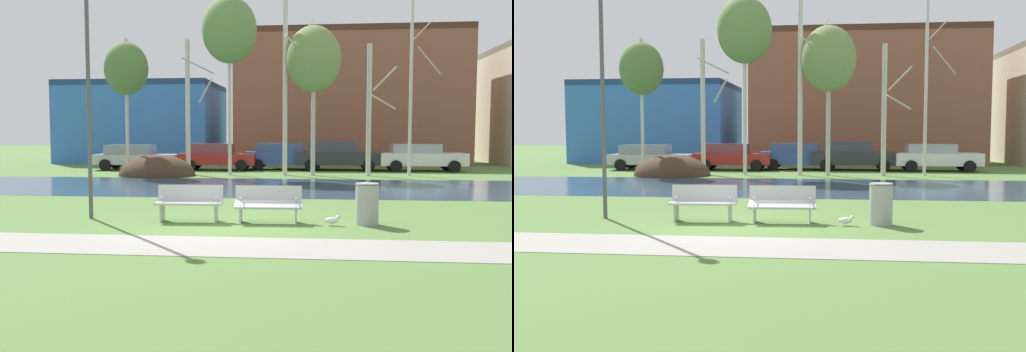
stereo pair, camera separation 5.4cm
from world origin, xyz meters
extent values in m
plane|color=#517538|center=(0.00, 10.00, 0.00)|extent=(120.00, 120.00, 0.00)
cube|color=gray|center=(0.00, -2.19, 0.01)|extent=(60.00, 1.85, 0.01)
cube|color=#2D475B|center=(0.00, 9.32, 0.00)|extent=(80.00, 7.64, 0.01)
ellipsoid|color=#423021|center=(-5.65, 14.43, 0.00)|extent=(3.75, 3.42, 2.06)
cube|color=#B2B5B7|center=(-0.96, 0.61, 0.45)|extent=(1.62, 0.56, 0.05)
cube|color=#B2B5B7|center=(-0.97, 0.89, 0.67)|extent=(1.60, 0.16, 0.40)
cube|color=#B2B5B7|center=(-1.62, 0.64, 0.23)|extent=(0.06, 0.43, 0.45)
cube|color=#B2B5B7|center=(-0.31, 0.70, 0.23)|extent=(0.06, 0.43, 0.45)
cylinder|color=#B2B5B7|center=(-1.61, 0.60, 0.59)|extent=(0.06, 0.28, 0.04)
cylinder|color=#B2B5B7|center=(-0.30, 0.66, 0.59)|extent=(0.06, 0.28, 0.04)
cube|color=#B2B5B7|center=(0.96, 0.61, 0.45)|extent=(1.62, 0.56, 0.18)
cube|color=#B2B5B7|center=(0.94, 0.89, 0.67)|extent=(1.60, 0.16, 0.40)
cube|color=#B2B5B7|center=(0.30, 0.64, 0.23)|extent=(0.06, 0.43, 0.45)
cube|color=#B2B5B7|center=(1.61, 0.70, 0.23)|extent=(0.06, 0.43, 0.45)
cylinder|color=#B2B5B7|center=(0.30, 0.60, 0.59)|extent=(0.06, 0.28, 0.04)
cylinder|color=#B2B5B7|center=(1.61, 0.66, 0.59)|extent=(0.06, 0.28, 0.04)
cylinder|color=#999B9E|center=(3.26, 0.63, 0.49)|extent=(0.54, 0.54, 0.97)
torus|color=#5B5D5E|center=(3.26, 0.63, 0.94)|extent=(0.56, 0.56, 0.04)
ellipsoid|color=white|center=(2.44, 0.41, 0.12)|extent=(0.32, 0.14, 0.14)
sphere|color=white|center=(2.58, 0.41, 0.19)|extent=(0.10, 0.10, 0.10)
cone|color=gold|center=(2.64, 0.41, 0.19)|extent=(0.06, 0.03, 0.03)
cylinder|color=gold|center=(2.46, 0.39, 0.05)|extent=(0.01, 0.01, 0.10)
cylinder|color=gold|center=(2.46, 0.44, 0.05)|extent=(0.01, 0.01, 0.10)
cylinder|color=#4C4C51|center=(-3.52, 0.91, 2.81)|extent=(0.10, 0.10, 5.62)
cylinder|color=beige|center=(-7.53, 15.63, 3.43)|extent=(0.18, 0.18, 6.86)
ellipsoid|color=#567A3D|center=(-7.53, 15.63, 5.35)|extent=(2.23, 2.23, 2.68)
cylinder|color=beige|center=(-4.34, 15.53, 3.38)|extent=(0.24, 0.24, 6.77)
cylinder|color=beige|center=(-3.54, 16.08, 4.22)|extent=(1.00, 1.40, 1.15)
cylinder|color=beige|center=(-3.67, 14.84, 5.37)|extent=(1.38, 1.35, 0.71)
cylinder|color=beige|center=(-2.17, 15.30, 4.57)|extent=(0.18, 0.18, 9.14)
ellipsoid|color=#668947|center=(-2.17, 15.30, 7.13)|extent=(2.71, 2.71, 3.25)
cylinder|color=beige|center=(0.57, 15.38, 4.60)|extent=(0.23, 0.23, 9.20)
cylinder|color=beige|center=(1.46, 15.98, 6.97)|extent=(1.09, 1.54, 1.29)
cylinder|color=beige|center=(1.17, 14.76, 6.18)|extent=(1.13, 1.10, 0.98)
cylinder|color=#BCB7A8|center=(1.95, 15.38, 3.65)|extent=(0.22, 0.22, 7.29)
ellipsoid|color=olive|center=(1.95, 15.38, 5.69)|extent=(2.67, 2.67, 3.20)
cylinder|color=beige|center=(4.65, 15.41, 3.19)|extent=(0.24, 0.24, 6.38)
cylinder|color=beige|center=(5.44, 15.95, 4.75)|extent=(1.02, 1.44, 1.08)
cylinder|color=beige|center=(5.28, 14.76, 3.54)|extent=(1.30, 1.27, 0.66)
cylinder|color=beige|center=(6.66, 15.68, 4.68)|extent=(0.15, 0.15, 9.36)
cylinder|color=beige|center=(7.26, 16.09, 7.11)|extent=(0.76, 1.08, 0.81)
cylinder|color=beige|center=(7.39, 14.93, 5.45)|extent=(1.32, 1.29, 1.16)
cube|color=#B2B5BC|center=(-7.94, 18.42, 0.60)|extent=(4.68, 1.77, 0.56)
cube|color=gray|center=(-8.31, 18.41, 1.15)|extent=(2.63, 1.54, 0.53)
cylinder|color=black|center=(-6.40, 19.29, 0.32)|extent=(0.64, 0.23, 0.64)
cylinder|color=black|center=(-6.39, 17.57, 0.32)|extent=(0.64, 0.23, 0.64)
cylinder|color=black|center=(-9.49, 19.27, 0.32)|extent=(0.64, 0.23, 0.64)
cylinder|color=black|center=(-9.47, 17.54, 0.32)|extent=(0.64, 0.23, 0.64)
cube|color=maroon|center=(-3.35, 18.67, 0.63)|extent=(4.29, 1.74, 0.61)
cube|color=brown|center=(-3.69, 18.66, 1.21)|extent=(2.41, 1.52, 0.55)
cylinder|color=black|center=(-1.95, 19.53, 0.32)|extent=(0.64, 0.23, 0.64)
cylinder|color=black|center=(-1.93, 17.83, 0.32)|extent=(0.64, 0.23, 0.64)
cylinder|color=black|center=(-4.77, 19.51, 0.32)|extent=(0.64, 0.23, 0.64)
cylinder|color=black|center=(-4.75, 17.80, 0.32)|extent=(0.64, 0.23, 0.64)
cube|color=#2D4793|center=(0.46, 19.46, 0.67)|extent=(4.75, 1.87, 0.70)
cube|color=#32457F|center=(0.09, 19.46, 1.25)|extent=(2.66, 1.63, 0.48)
cylinder|color=black|center=(2.02, 20.39, 0.32)|extent=(0.64, 0.23, 0.64)
cylinder|color=black|center=(2.03, 18.56, 0.32)|extent=(0.64, 0.23, 0.64)
cylinder|color=black|center=(-1.10, 20.36, 0.32)|extent=(0.64, 0.23, 0.64)
cylinder|color=black|center=(-1.09, 18.53, 0.32)|extent=(0.64, 0.23, 0.64)
cube|color=#282B30|center=(3.38, 19.25, 0.67)|extent=(4.77, 1.87, 0.70)
cube|color=#2F3648|center=(3.00, 19.24, 1.31)|extent=(2.68, 1.63, 0.58)
cylinder|color=black|center=(4.95, 20.17, 0.32)|extent=(0.64, 0.23, 0.64)
cylinder|color=black|center=(4.96, 18.34, 0.32)|extent=(0.64, 0.23, 0.64)
cylinder|color=black|center=(1.81, 20.15, 0.32)|extent=(0.64, 0.23, 0.64)
cylinder|color=black|center=(1.82, 18.32, 0.32)|extent=(0.64, 0.23, 0.64)
cube|color=silver|center=(7.86, 18.94, 0.66)|extent=(4.59, 1.82, 0.68)
cube|color=#949AAC|center=(7.49, 18.93, 1.24)|extent=(2.58, 1.59, 0.49)
cylinder|color=black|center=(9.36, 19.84, 0.32)|extent=(0.64, 0.23, 0.64)
cylinder|color=black|center=(9.38, 18.06, 0.32)|extent=(0.64, 0.23, 0.64)
cylinder|color=black|center=(6.34, 19.82, 0.32)|extent=(0.64, 0.23, 0.64)
cylinder|color=black|center=(6.36, 18.03, 0.32)|extent=(0.64, 0.23, 0.64)
cube|color=#3870C6|center=(-10.24, 27.89, 2.60)|extent=(10.47, 8.86, 5.19)
cube|color=navy|center=(-10.24, 27.89, 5.39)|extent=(10.47, 8.86, 0.40)
cube|color=brown|center=(4.35, 26.94, 4.24)|extent=(15.20, 6.31, 8.49)
cube|color=#4E2C21|center=(4.35, 26.94, 8.69)|extent=(15.20, 6.31, 0.40)
camera|label=1|loc=(2.04, -12.64, 2.18)|focal=39.75mm
camera|label=2|loc=(2.09, -12.63, 2.18)|focal=39.75mm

